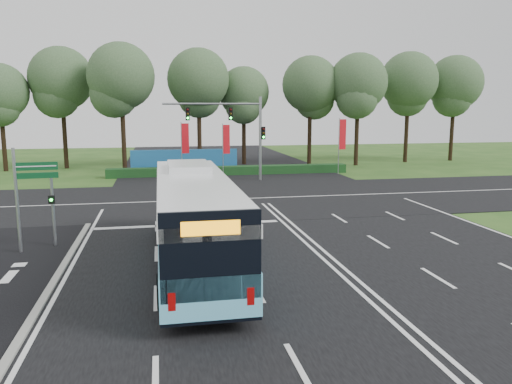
{
  "coord_description": "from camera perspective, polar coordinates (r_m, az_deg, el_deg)",
  "views": [
    {
      "loc": [
        -6.36,
        -20.52,
        6.03
      ],
      "look_at": [
        -1.97,
        2.0,
        2.18
      ],
      "focal_mm": 35.0,
      "sensor_mm": 36.0,
      "label": 1
    }
  ],
  "objects": [
    {
      "name": "ground",
      "position": [
        22.32,
        6.0,
        -6.2
      ],
      "size": [
        120.0,
        120.0,
        0.0
      ],
      "primitive_type": "plane",
      "color": "#294F1A",
      "rests_on": "ground"
    },
    {
      "name": "road_main",
      "position": [
        22.31,
        6.0,
        -6.16
      ],
      "size": [
        20.0,
        120.0,
        0.04
      ],
      "primitive_type": "cube",
      "color": "black",
      "rests_on": "ground"
    },
    {
      "name": "road_cross",
      "position": [
        33.68,
        0.04,
        -0.74
      ],
      "size": [
        120.0,
        14.0,
        0.05
      ],
      "primitive_type": "cube",
      "color": "black",
      "rests_on": "ground"
    },
    {
      "name": "kerb_strip",
      "position": [
        18.89,
        -22.16,
        -9.63
      ],
      "size": [
        0.25,
        18.0,
        0.12
      ],
      "primitive_type": "cube",
      "color": "gray",
      "rests_on": "ground"
    },
    {
      "name": "city_bus",
      "position": [
        19.23,
        -7.12,
        -3.04
      ],
      "size": [
        2.84,
        12.97,
        3.72
      ],
      "rotation": [
        0.0,
        0.0,
        -0.0
      ],
      "color": "#6ED7FF",
      "rests_on": "ground"
    },
    {
      "name": "pedestrian_signal",
      "position": [
        23.46,
        -22.19,
        -1.8
      ],
      "size": [
        0.25,
        0.41,
        3.13
      ],
      "rotation": [
        0.0,
        0.0,
        -0.01
      ],
      "color": "gray",
      "rests_on": "ground"
    },
    {
      "name": "street_sign",
      "position": [
        22.75,
        -24.86,
        0.4
      ],
      "size": [
        1.73,
        0.23,
        4.45
      ],
      "rotation": [
        0.0,
        0.0,
        0.08
      ],
      "color": "gray",
      "rests_on": "ground"
    },
    {
      "name": "banner_flag_left",
      "position": [
        43.94,
        -8.2,
        5.68
      ],
      "size": [
        0.7,
        0.23,
        4.86
      ],
      "rotation": [
        0.0,
        0.0,
        0.25
      ],
      "color": "gray",
      "rests_on": "ground"
    },
    {
      "name": "banner_flag_mid",
      "position": [
        43.94,
        -3.51,
        5.66
      ],
      "size": [
        0.68,
        0.24,
        4.73
      ],
      "rotation": [
        0.0,
        0.0,
        0.29
      ],
      "color": "gray",
      "rests_on": "ground"
    },
    {
      "name": "banner_flag_right",
      "position": [
        46.72,
        9.75,
        6.1
      ],
      "size": [
        0.75,
        0.2,
        5.17
      ],
      "rotation": [
        0.0,
        0.0,
        0.2
      ],
      "color": "gray",
      "rests_on": "ground"
    },
    {
      "name": "traffic_light_gantry",
      "position": [
        41.57,
        -1.95,
        7.64
      ],
      "size": [
        8.41,
        0.28,
        7.0
      ],
      "color": "gray",
      "rests_on": "ground"
    },
    {
      "name": "hedge",
      "position": [
        45.82,
        -2.96,
        2.46
      ],
      "size": [
        22.0,
        1.2,
        0.8
      ],
      "primitive_type": "cube",
      "color": "#143918",
      "rests_on": "ground"
    },
    {
      "name": "blue_hoarding",
      "position": [
        47.84,
        -8.15,
        3.52
      ],
      "size": [
        10.0,
        0.3,
        2.2
      ],
      "primitive_type": "cube",
      "color": "#1D63A0",
      "rests_on": "ground"
    },
    {
      "name": "eucalyptus_row",
      "position": [
        52.98,
        0.1,
        12.4
      ],
      "size": [
        54.08,
        9.65,
        12.26
      ],
      "color": "black",
      "rests_on": "ground"
    }
  ]
}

